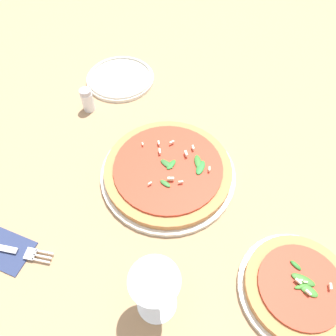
{
  "coord_description": "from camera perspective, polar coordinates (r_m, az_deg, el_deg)",
  "views": [
    {
      "loc": [
        0.01,
        -0.43,
        0.64
      ],
      "look_at": [
        -0.01,
        0.01,
        0.03
      ],
      "focal_mm": 35.0,
      "sensor_mm": 36.0,
      "label": 1
    }
  ],
  "objects": [
    {
      "name": "pizza_personal_side",
      "position": [
        0.69,
        21.73,
        -18.89
      ],
      "size": [
        0.22,
        0.22,
        0.05
      ],
      "color": "silver",
      "rests_on": "ground_plane"
    },
    {
      "name": "fork",
      "position": [
        0.76,
        -26.49,
        -12.47
      ],
      "size": [
        0.2,
        0.05,
        0.0
      ],
      "rotation": [
        0.0,
        0.0,
        -0.17
      ],
      "color": "silver",
      "rests_on": "ground_plane"
    },
    {
      "name": "side_plate_white",
      "position": [
        1.01,
        -8.31,
        15.28
      ],
      "size": [
        0.2,
        0.2,
        0.02
      ],
      "color": "silver",
      "rests_on": "ground_plane"
    },
    {
      "name": "wine_glass",
      "position": [
        0.56,
        -2.25,
        -20.21
      ],
      "size": [
        0.08,
        0.08,
        0.14
      ],
      "color": "white",
      "rests_on": "ground_plane"
    },
    {
      "name": "shaker_pepper",
      "position": [
        0.92,
        -13.85,
        11.44
      ],
      "size": [
        0.03,
        0.03,
        0.07
      ],
      "color": "silver",
      "rests_on": "ground_plane"
    },
    {
      "name": "napkin",
      "position": [
        0.76,
        -26.82,
        -12.47
      ],
      "size": [
        0.14,
        0.11,
        0.01
      ],
      "rotation": [
        0.0,
        0.0,
        -0.35
      ],
      "color": "navy",
      "rests_on": "ground_plane"
    },
    {
      "name": "pizza_arugula_main",
      "position": [
        0.76,
        0.01,
        -0.58
      ],
      "size": [
        0.31,
        0.31,
        0.05
      ],
      "color": "silver",
      "rests_on": "ground_plane"
    },
    {
      "name": "ground_plane",
      "position": [
        0.77,
        0.52,
        -1.87
      ],
      "size": [
        6.0,
        6.0,
        0.0
      ],
      "primitive_type": "plane",
      "color": "#9E7A56"
    }
  ]
}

